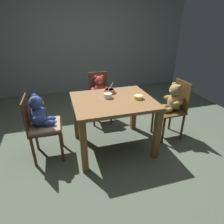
# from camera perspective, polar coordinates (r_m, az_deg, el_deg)

# --- Properties ---
(ground_plane) EXTENTS (5.20, 5.20, 0.04)m
(ground_plane) POSITION_cam_1_polar(r_m,az_deg,el_deg) (2.85, 0.29, -10.39)
(ground_plane) COLOR #4F5B49
(wall_rear) EXTENTS (5.20, 0.08, 2.95)m
(wall_rear) POSITION_cam_1_polar(r_m,az_deg,el_deg) (4.80, -9.29, 23.48)
(wall_rear) COLOR gray
(wall_rear) RESTS_ON ground_plane
(dining_table) EXTENTS (1.04, 0.88, 0.73)m
(dining_table) POSITION_cam_1_polar(r_m,az_deg,el_deg) (2.53, 0.32, 0.90)
(dining_table) COLOR brown
(dining_table) RESTS_ON ground_plane
(teddy_chair_near_right) EXTENTS (0.40, 0.39, 0.88)m
(teddy_chair_near_right) POSITION_cam_1_polar(r_m,az_deg,el_deg) (2.95, 17.84, 2.82)
(teddy_chair_near_right) COLOR #4F3A19
(teddy_chair_near_right) RESTS_ON ground_plane
(teddy_chair_far_center) EXTENTS (0.37, 0.39, 0.85)m
(teddy_chair_far_center) POSITION_cam_1_polar(r_m,az_deg,el_deg) (3.31, -3.77, 6.29)
(teddy_chair_far_center) COLOR #523226
(teddy_chair_far_center) RESTS_ON ground_plane
(teddy_chair_near_left) EXTENTS (0.41, 0.43, 0.88)m
(teddy_chair_near_left) POSITION_cam_1_polar(r_m,az_deg,el_deg) (2.51, -20.71, -1.89)
(teddy_chair_near_left) COLOR #4E2F1D
(teddy_chair_near_left) RESTS_ON ground_plane
(porridge_bowl_white_center) EXTENTS (0.11, 0.12, 0.12)m
(porridge_bowl_white_center) POSITION_cam_1_polar(r_m,az_deg,el_deg) (2.51, -1.25, 4.95)
(porridge_bowl_white_center) COLOR white
(porridge_bowl_white_center) RESTS_ON dining_table
(porridge_bowl_yellow_near_right) EXTENTS (0.13, 0.13, 0.05)m
(porridge_bowl_yellow_near_right) POSITION_cam_1_polar(r_m,az_deg,el_deg) (2.51, 7.94, 4.47)
(porridge_bowl_yellow_near_right) COLOR yellow
(porridge_bowl_yellow_near_right) RESTS_ON dining_table
(porridge_bowl_terracotta_far_center) EXTENTS (0.16, 0.16, 0.13)m
(porridge_bowl_terracotta_far_center) POSITION_cam_1_polar(r_m,az_deg,el_deg) (2.69, -0.77, 6.34)
(porridge_bowl_terracotta_far_center) COLOR #BE6B50
(porridge_bowl_terracotta_far_center) RESTS_ON dining_table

